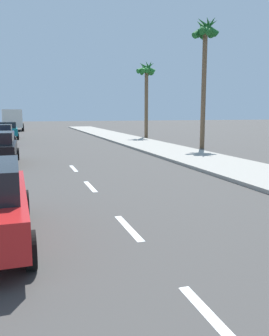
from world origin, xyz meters
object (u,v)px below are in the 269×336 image
at_px(parked_car_teal, 7,130).
at_px(parked_car_blue, 2,134).
at_px(palm_tree_distant, 146,77).
at_px(palm_tree_far, 205,44).
at_px(delivery_truck, 13,119).

bearing_deg(parked_car_teal, parked_car_blue, -92.92).
bearing_deg(palm_tree_distant, parked_car_blue, -163.54).
bearing_deg(palm_tree_far, parked_car_teal, 134.98).
relative_size(parked_car_teal, palm_tree_far, 0.50).
height_order(delivery_truck, palm_tree_distant, palm_tree_distant).
xyz_separation_m(parked_car_teal, palm_tree_far, (13.17, -13.17, 6.13)).
height_order(parked_car_teal, palm_tree_far, palm_tree_far).
distance_m(parked_car_blue, palm_tree_far, 15.96).
xyz_separation_m(parked_car_blue, delivery_truck, (0.40, 21.60, 0.67)).
xyz_separation_m(parked_car_blue, palm_tree_far, (13.29, -6.36, 6.13)).
bearing_deg(palm_tree_far, palm_tree_distant, 92.94).
xyz_separation_m(parked_car_blue, parked_car_teal, (0.12, 6.81, 0.01)).
bearing_deg(palm_tree_distant, parked_car_teal, 166.48).
distance_m(parked_car_teal, palm_tree_distant, 13.90).
relative_size(delivery_truck, palm_tree_far, 0.71).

